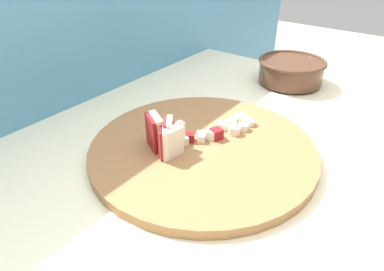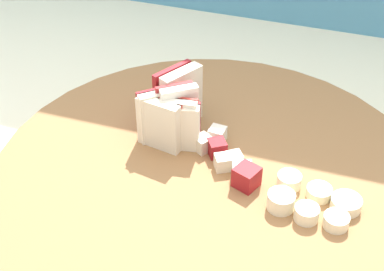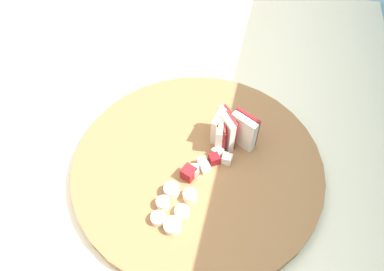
# 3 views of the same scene
# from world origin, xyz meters

# --- Properties ---
(tiled_countertop) EXTENTS (1.22, 0.74, 0.94)m
(tiled_countertop) POSITION_xyz_m (0.00, -0.00, 0.47)
(tiled_countertop) COLOR beige
(tiled_countertop) RESTS_ON ground
(tile_backsplash) EXTENTS (2.40, 0.04, 1.38)m
(tile_backsplash) POSITION_xyz_m (0.00, 0.39, 0.69)
(tile_backsplash) COLOR #4C8EB2
(tile_backsplash) RESTS_ON ground
(cutting_board) EXTENTS (0.43, 0.43, 0.02)m
(cutting_board) POSITION_xyz_m (0.05, -0.00, 0.94)
(cutting_board) COLOR olive
(cutting_board) RESTS_ON tiled_countertop
(apple_wedge_fan) EXTENTS (0.07, 0.08, 0.07)m
(apple_wedge_fan) POSITION_xyz_m (-0.00, 0.04, 0.98)
(apple_wedge_fan) COLOR #B22D23
(apple_wedge_fan) RESTS_ON cutting_board
(apple_dice_pile) EXTENTS (0.08, 0.08, 0.02)m
(apple_dice_pile) POSITION_xyz_m (0.07, 0.01, 0.96)
(apple_dice_pile) COLOR beige
(apple_dice_pile) RESTS_ON cutting_board
(banana_slice_rows) EXTENTS (0.08, 0.06, 0.02)m
(banana_slice_rows) POSITION_xyz_m (0.15, -0.02, 0.96)
(banana_slice_rows) COLOR #F4EAC6
(banana_slice_rows) RESTS_ON cutting_board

